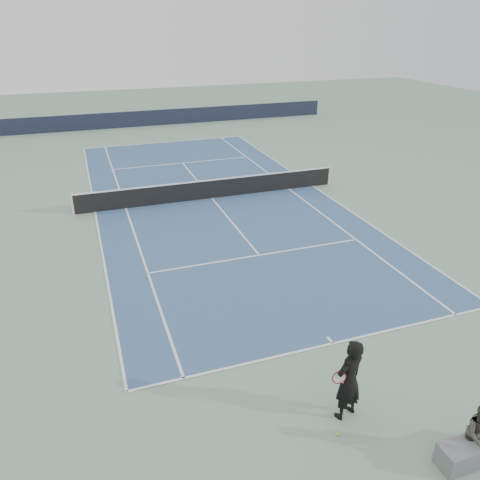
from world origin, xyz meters
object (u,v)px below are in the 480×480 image
object	(u,v)px
tennis_player	(349,380)
tennis_ball	(338,434)
tennis_net	(211,188)
spectator_bench	(477,442)

from	to	relation	value
tennis_player	tennis_ball	distance (m)	1.15
tennis_net	tennis_player	size ratio (longest dim) A/B	6.46
tennis_ball	tennis_player	bearing A→B (deg)	47.07
tennis_player	spectator_bench	distance (m)	2.64
tennis_player	spectator_bench	bearing A→B (deg)	-46.08
tennis_player	tennis_net	bearing A→B (deg)	85.98
tennis_player	tennis_ball	bearing A→B (deg)	-132.93
tennis_ball	spectator_bench	world-z (taller)	spectator_bench
tennis_ball	spectator_bench	bearing A→B (deg)	-32.27
tennis_net	tennis_ball	size ratio (longest dim) A/B	206.78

